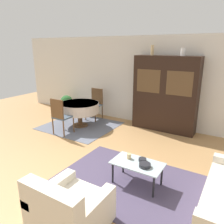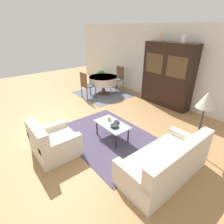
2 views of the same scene
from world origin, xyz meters
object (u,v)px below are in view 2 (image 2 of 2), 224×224
object	(u,v)px
dining_table	(103,80)
bowl_small	(117,122)
vase_tall	(161,37)
cup	(109,118)
display_cabinet	(167,75)
couch	(166,163)
vase_short	(184,39)
bowl	(115,126)
armchair	(53,143)
floor_lamp	(206,103)
dining_chair_far	(118,77)
dining_chair_near	(86,84)
potted_plant	(101,76)
coffee_table	(112,125)

from	to	relation	value
dining_table	bowl_small	world-z (taller)	dining_table
bowl_small	vase_tall	size ratio (longest dim) A/B	0.50
cup	vase_tall	size ratio (longest dim) A/B	0.35
display_cabinet	couch	bearing A→B (deg)	-53.74
vase_short	bowl	bearing A→B (deg)	-84.69
vase_short	vase_tall	bearing A→B (deg)	180.00
armchair	floor_lamp	bearing A→B (deg)	52.68
dining_chair_far	bowl_small	xyz separation A→B (m)	(2.85, -2.52, -0.14)
bowl_small	cup	bearing A→B (deg)	-168.10
dining_chair_near	cup	size ratio (longest dim) A/B	10.55
armchair	dining_chair_far	world-z (taller)	dining_chair_far
floor_lamp	potted_plant	bearing A→B (deg)	165.53
couch	dining_chair_far	bearing A→B (deg)	59.04
couch	bowl	size ratio (longest dim) A/B	9.07
dining_table	bowl_small	bearing A→B (deg)	-30.89
cup	display_cabinet	bearing A→B (deg)	96.34
bowl	vase_short	bearing A→B (deg)	95.31
dining_chair_near	floor_lamp	xyz separation A→B (m)	(4.39, 0.16, 0.62)
dining_chair_near	vase_short	distance (m)	3.68
armchair	floor_lamp	distance (m)	3.33
couch	cup	world-z (taller)	couch
armchair	vase_short	xyz separation A→B (m)	(0.24, 4.26, 1.95)
couch	vase_tall	world-z (taller)	vase_tall
coffee_table	bowl	xyz separation A→B (m)	(0.16, -0.05, 0.08)
bowl	potted_plant	world-z (taller)	potted_plant
vase_short	potted_plant	distance (m)	4.40
vase_tall	dining_table	bearing A→B (deg)	-150.19
vase_short	dining_table	bearing A→B (deg)	-158.61
dining_chair_near	cup	bearing A→B (deg)	-19.73
display_cabinet	potted_plant	distance (m)	3.66
dining_chair_far	floor_lamp	distance (m)	4.68
bowl	display_cabinet	bearing A→B (deg)	102.92
coffee_table	dining_chair_far	distance (m)	3.85
couch	potted_plant	world-z (taller)	couch
dining_chair_far	potted_plant	bearing A→B (deg)	0.60
armchair	dining_table	world-z (taller)	armchair
display_cabinet	bowl_small	bearing A→B (deg)	-78.65
potted_plant	bowl_small	bearing A→B (deg)	-31.24
floor_lamp	vase_short	world-z (taller)	vase_short
vase_short	armchair	bearing A→B (deg)	-93.23
couch	dining_table	bearing A→B (deg)	67.53
armchair	dining_chair_near	distance (m)	3.43
bowl	potted_plant	bearing A→B (deg)	147.86
dining_chair_far	cup	distance (m)	3.67
floor_lamp	bowl	xyz separation A→B (m)	(-1.43, -1.21, -0.75)
dining_table	vase_tall	world-z (taller)	vase_tall
coffee_table	potted_plant	size ratio (longest dim) A/B	1.33
armchair	dining_table	bearing A→B (deg)	127.44
potted_plant	armchair	bearing A→B (deg)	-46.97
cup	vase_tall	distance (m)	3.43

